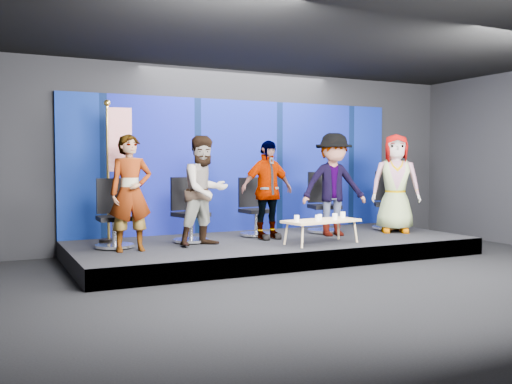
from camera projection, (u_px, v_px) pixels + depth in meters
ground at (356, 282)px, 7.92m from camera, size 10.00×10.00×0.00m
room_walls at (358, 107)px, 7.79m from camera, size 10.02×8.02×3.51m
riser at (273, 248)px, 10.16m from camera, size 7.00×3.00×0.30m
backdrop at (240, 166)px, 11.39m from camera, size 7.00×0.08×2.60m
chair_a at (114, 225)px, 9.12m from camera, size 0.64×0.64×1.11m
panelist_a at (131, 193)px, 8.74m from camera, size 0.66×0.44×1.80m
chair_b at (189, 221)px, 9.76m from camera, size 0.77×0.77×1.12m
panelist_b at (205, 191)px, 9.33m from camera, size 1.03×0.89×1.81m
chair_c at (254, 217)px, 10.61m from camera, size 0.67×0.67×1.09m
panelist_c at (267, 190)px, 10.13m from camera, size 1.07×0.53×1.76m
chair_d at (323, 213)px, 11.12m from camera, size 0.79×0.79×1.18m
panelist_d at (334, 185)px, 10.60m from camera, size 1.35×0.94×1.91m
chair_e at (388, 210)px, 11.66m from camera, size 0.92×0.92×1.18m
panelist_e at (396, 183)px, 11.12m from camera, size 1.12×1.01×1.92m
coffee_table at (321, 222)px, 9.57m from camera, size 1.38×0.73×0.41m
mug_a at (297, 218)px, 9.31m from camera, size 0.09×0.09×0.10m
mug_b at (318, 218)px, 9.39m from camera, size 0.08×0.08×0.09m
mug_c at (320, 217)px, 9.62m from camera, size 0.07×0.07×0.09m
mug_d at (335, 216)px, 9.61m from camera, size 0.09×0.09×0.10m
mug_e at (343, 215)px, 9.90m from camera, size 0.09×0.09×0.11m
flag_stand at (116, 168)px, 9.40m from camera, size 0.55×0.32×2.40m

